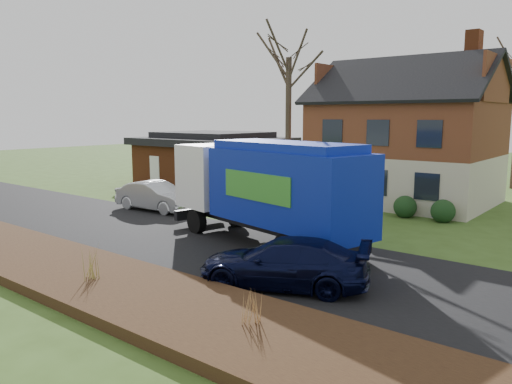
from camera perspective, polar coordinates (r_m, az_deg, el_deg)
The scene contains 11 objects.
ground at distance 19.10m, azimuth -5.56°, elevation -6.01°, with size 120.00×120.00×0.00m, color #354F1A.
road at distance 19.09m, azimuth -5.56°, elevation -5.98°, with size 80.00×7.00×0.02m, color black.
mulch_verge at distance 15.85m, azimuth -19.19°, elevation -8.99°, with size 80.00×3.50×0.30m, color black.
main_house at distance 29.44m, azimuth 15.89°, elevation 6.79°, with size 12.95×8.95×9.26m.
ranch_house at distance 36.29m, azimuth -4.92°, elevation 3.88°, with size 9.80×8.20×3.70m.
garbage_truck at distance 18.51m, azimuth 1.34°, elevation 0.71°, with size 9.47×4.34×3.93m.
silver_sedan at distance 26.15m, azimuth -11.38°, elevation -0.47°, with size 1.58×4.54×1.50m, color #AAADB1.
navy_wagon at distance 14.31m, azimuth 3.14°, elevation -8.09°, with size 1.97×4.86×1.41m, color black.
tree_front_west at distance 29.18m, azimuth 3.81°, elevation 17.40°, with size 3.78×3.78×11.24m.
grass_clump_mid at distance 14.84m, azimuth -18.25°, elevation -7.62°, with size 0.34×0.28×0.96m.
grass_clump_east at distance 11.20m, azimuth -0.37°, elevation -12.97°, with size 0.32×0.26×0.80m.
Camera 1 is at (12.91, -13.22, 4.83)m, focal length 35.00 mm.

